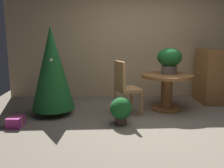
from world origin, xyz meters
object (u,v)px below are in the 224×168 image
at_px(flower_vase, 169,59).
at_px(holiday_tree, 52,68).
at_px(round_dining_table, 167,85).
at_px(potted_plant, 121,110).
at_px(wooden_chair_left, 124,85).
at_px(gift_box_purple, 15,122).
at_px(wooden_cabinet, 211,76).

relative_size(flower_vase, holiday_tree, 0.31).
distance_m(round_dining_table, flower_vase, 0.51).
height_order(round_dining_table, potted_plant, round_dining_table).
bearing_deg(potted_plant, wooden_chair_left, 78.40).
distance_m(flower_vase, gift_box_purple, 2.98).
distance_m(wooden_chair_left, potted_plant, 0.59).
bearing_deg(wooden_cabinet, holiday_tree, -167.09).
distance_m(holiday_tree, wooden_cabinet, 3.36).
bearing_deg(gift_box_purple, flower_vase, 18.55).
height_order(wooden_chair_left, potted_plant, wooden_chair_left).
height_order(round_dining_table, wooden_chair_left, wooden_chair_left).
relative_size(round_dining_table, wooden_chair_left, 1.01).
bearing_deg(holiday_tree, wooden_chair_left, -4.33).
distance_m(flower_vase, wooden_chair_left, 1.08).
height_order(wooden_chair_left, wooden_cabinet, wooden_cabinet).
bearing_deg(holiday_tree, gift_box_purple, -128.51).
bearing_deg(flower_vase, potted_plant, -138.90).
bearing_deg(wooden_chair_left, potted_plant, -101.60).
xyz_separation_m(round_dining_table, wooden_chair_left, (-0.86, -0.31, 0.06)).
height_order(holiday_tree, potted_plant, holiday_tree).
xyz_separation_m(wooden_chair_left, holiday_tree, (-1.30, 0.10, 0.31)).
relative_size(holiday_tree, potted_plant, 3.58).
relative_size(round_dining_table, gift_box_purple, 3.59).
height_order(holiday_tree, gift_box_purple, holiday_tree).
bearing_deg(round_dining_table, wooden_cabinet, 25.72).
distance_m(holiday_tree, gift_box_purple, 1.11).
bearing_deg(flower_vase, wooden_chair_left, -157.01).
height_order(round_dining_table, wooden_cabinet, wooden_cabinet).
relative_size(wooden_chair_left, potted_plant, 2.21).
distance_m(gift_box_purple, wooden_cabinet, 4.02).
relative_size(wooden_chair_left, holiday_tree, 0.62).
bearing_deg(gift_box_purple, holiday_tree, 51.49).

